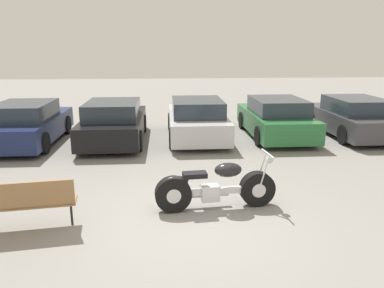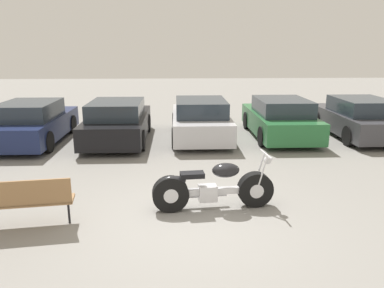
{
  "view_description": "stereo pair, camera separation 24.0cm",
  "coord_description": "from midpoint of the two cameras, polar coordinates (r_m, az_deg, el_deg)",
  "views": [
    {
      "loc": [
        -0.45,
        -6.05,
        2.99
      ],
      "look_at": [
        0.14,
        2.1,
        0.85
      ],
      "focal_mm": 35.0,
      "sensor_mm": 36.0,
      "label": 1
    },
    {
      "loc": [
        -0.21,
        -6.06,
        2.99
      ],
      "look_at": [
        0.14,
        2.1,
        0.85
      ],
      "focal_mm": 35.0,
      "sensor_mm": 36.0,
      "label": 2
    }
  ],
  "objects": [
    {
      "name": "parked_car_green",
      "position": [
        12.96,
        12.08,
        3.86
      ],
      "size": [
        1.88,
        4.14,
        1.32
      ],
      "color": "#286B38",
      "rests_on": "ground_plane"
    },
    {
      "name": "park_bench",
      "position": [
        6.81,
        -24.76,
        -7.8
      ],
      "size": [
        1.57,
        0.6,
        0.89
      ],
      "color": "#997047",
      "rests_on": "ground_plane"
    },
    {
      "name": "parked_car_black",
      "position": [
        12.25,
        -12.33,
        3.23
      ],
      "size": [
        1.88,
        4.14,
        1.32
      ],
      "color": "black",
      "rests_on": "ground_plane"
    },
    {
      "name": "ground_plane",
      "position": [
        6.76,
        -0.97,
        -11.57
      ],
      "size": [
        60.0,
        60.0,
        0.0
      ],
      "primitive_type": "plane",
      "color": "gray"
    },
    {
      "name": "motorcycle",
      "position": [
        7.07,
        2.52,
        -6.62
      ],
      "size": [
        2.31,
        0.62,
        1.05
      ],
      "color": "black",
      "rests_on": "ground_plane"
    },
    {
      "name": "parked_car_navy",
      "position": [
        12.85,
        -24.29,
        2.79
      ],
      "size": [
        1.88,
        4.14,
        1.32
      ],
      "color": "#19234C",
      "rests_on": "ground_plane"
    },
    {
      "name": "parked_car_silver",
      "position": [
        12.42,
        0.18,
        3.73
      ],
      "size": [
        1.88,
        4.14,
        1.32
      ],
      "color": "#BCBCC1",
      "rests_on": "ground_plane"
    },
    {
      "name": "parked_car_dark_grey",
      "position": [
        13.92,
        22.78,
        3.77
      ],
      "size": [
        1.88,
        4.14,
        1.32
      ],
      "color": "#3D3D42",
      "rests_on": "ground_plane"
    }
  ]
}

